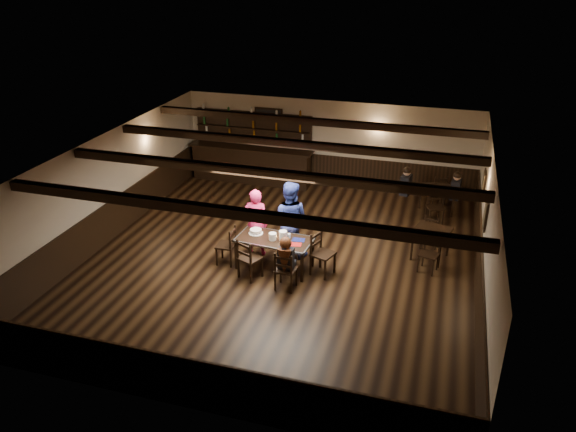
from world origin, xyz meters
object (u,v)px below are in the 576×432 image
(woman_pink, at_px, (256,222))
(bar_counter, at_px, (252,159))
(dining_table, at_px, (275,241))
(cake, at_px, (256,232))
(man_blue, at_px, (289,219))
(chair_near_left, at_px, (247,256))
(chair_near_right, at_px, (285,268))

(woman_pink, distance_m, bar_counter, 4.87)
(dining_table, bearing_deg, cake, 165.20)
(man_blue, relative_size, cake, 5.62)
(woman_pink, distance_m, man_blue, 0.80)
(chair_near_left, distance_m, chair_near_right, 0.95)
(chair_near_left, bearing_deg, man_blue, 67.18)
(chair_near_right, distance_m, man_blue, 1.65)
(chair_near_right, relative_size, cake, 2.75)
(chair_near_left, height_order, man_blue, man_blue)
(chair_near_right, height_order, woman_pink, woman_pink)
(bar_counter, bearing_deg, woman_pink, -69.09)
(woman_pink, bearing_deg, bar_counter, -79.33)
(man_blue, bearing_deg, cake, 39.99)
(chair_near_left, distance_m, man_blue, 1.52)
(chair_near_right, height_order, cake, chair_near_right)
(dining_table, distance_m, chair_near_left, 0.79)
(man_blue, relative_size, bar_counter, 0.47)
(chair_near_right, distance_m, cake, 1.43)
(woman_pink, xyz_separation_m, cake, (0.13, -0.37, -0.05))
(dining_table, height_order, chair_near_left, chair_near_left)
(dining_table, relative_size, bar_counter, 0.45)
(chair_near_left, height_order, bar_counter, bar_counter)
(chair_near_left, xyz_separation_m, woman_pink, (-0.20, 1.15, 0.28))
(chair_near_left, height_order, cake, chair_near_left)
(dining_table, height_order, man_blue, man_blue)
(chair_near_left, distance_m, bar_counter, 6.02)
(chair_near_right, distance_m, bar_counter, 6.57)
(woman_pink, xyz_separation_m, man_blue, (0.77, 0.20, 0.10))
(woman_pink, bearing_deg, chair_near_right, 119.39)
(chair_near_left, xyz_separation_m, cake, (-0.07, 0.78, 0.23))
(chair_near_left, bearing_deg, dining_table, 56.73)
(chair_near_left, height_order, woman_pink, woman_pink)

